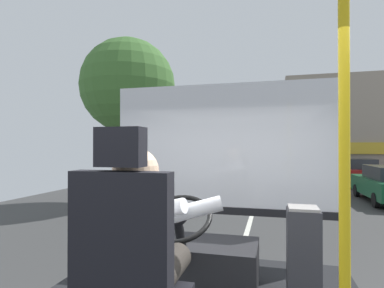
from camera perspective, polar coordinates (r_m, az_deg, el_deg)
ground at (r=10.87m, az=11.48°, el=-11.31°), size 18.00×44.00×0.06m
driver_seat at (r=1.67m, az=-11.32°, el=-24.13°), size 0.48×0.48×1.32m
bus_driver at (r=1.72m, az=-9.36°, el=-17.23°), size 0.80×0.59×0.77m
steering_console at (r=2.87m, az=0.22°, el=-21.03°), size 1.10×1.01×0.86m
handrail_pole at (r=1.41m, az=26.35°, el=-9.87°), size 0.04×0.04×2.00m
fare_box at (r=2.62m, az=19.88°, el=-19.24°), size 0.24×0.24×0.78m
windshield_panel at (r=3.53m, az=5.21°, el=-3.49°), size 2.50×0.08×1.48m
street_tree at (r=11.44m, az=-11.75°, el=10.40°), size 3.35×3.35×5.87m
shop_building at (r=21.48m, az=31.06°, el=2.10°), size 10.73×5.95×5.92m
parked_car_red at (r=18.25m, az=27.75°, el=-4.51°), size 1.99×3.91×1.39m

